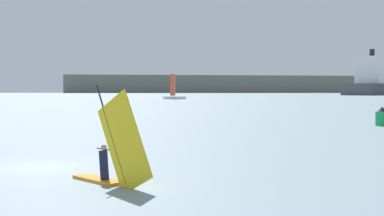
# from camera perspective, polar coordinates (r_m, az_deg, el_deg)

# --- Properties ---
(ground_plane) EXTENTS (4000.00, 4000.00, 0.00)m
(ground_plane) POSITION_cam_1_polar(r_m,az_deg,el_deg) (23.00, -17.41, -6.58)
(ground_plane) COLOR gray
(windsurfer) EXTENTS (3.75, 2.91, 3.94)m
(windsurfer) POSITION_cam_1_polar(r_m,az_deg,el_deg) (18.13, -9.37, -5.84)
(windsurfer) COLOR orange
(windsurfer) RESTS_ON ground_plane
(distant_headland) EXTENTS (1267.62, 685.95, 33.56)m
(distant_headland) POSITION_cam_1_polar(r_m,az_deg,el_deg) (1193.82, 16.87, 2.53)
(distant_headland) COLOR #60665B
(distant_headland) RESTS_ON ground_plane
(channel_buoy) EXTENTS (1.25, 1.25, 1.89)m
(channel_buoy) POSITION_cam_1_polar(r_m,az_deg,el_deg) (51.20, 21.20, -1.01)
(channel_buoy) COLOR #19994C
(channel_buoy) RESTS_ON ground_plane
(small_sailboat) EXTENTS (9.29, 7.48, 11.98)m
(small_sailboat) POSITION_cam_1_polar(r_m,az_deg,el_deg) (207.47, -2.05, 1.30)
(small_sailboat) COLOR white
(small_sailboat) RESTS_ON ground_plane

